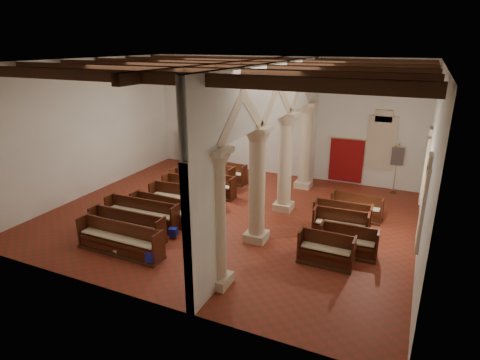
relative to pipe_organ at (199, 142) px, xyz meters
The scene contains 34 objects.
floor 7.24m from the pipe_organ, 50.71° to the right, with size 14.00×14.00×0.00m, color maroon.
ceiling 8.48m from the pipe_organ, 50.71° to the right, with size 14.00×14.00×0.00m, color #321F10.
wall_back 4.81m from the pipe_organ, ahead, with size 14.00×0.02×6.00m, color beige.
wall_front 12.46m from the pipe_organ, 68.63° to the right, with size 14.00×0.02×6.00m, color beige.
wall_left 6.26m from the pipe_organ, 114.44° to the right, with size 0.02×12.00×6.00m, color beige.
wall_right 12.85m from the pipe_organ, 25.56° to the right, with size 0.02×12.00×6.00m, color beige.
ceiling_beams 8.38m from the pipe_organ, 50.71° to the right, with size 13.80×11.80×0.30m, color #3E2414, non-canonical shape.
arcade 8.65m from the pipe_organ, 41.12° to the right, with size 0.90×11.90×6.00m.
window_right_a 13.47m from the pipe_organ, 31.37° to the right, with size 0.03×1.00×2.20m, color #306D4E.
window_right_b 11.89m from the pipe_organ, 14.65° to the right, with size 0.03×1.00×2.20m, color #306D4E.
window_back 9.55m from the pipe_organ, ahead, with size 1.00×0.03×2.20m, color #306D4E.
pipe_organ is the anchor object (origin of this frame).
lectern 1.47m from the pipe_organ, 54.72° to the right, with size 0.58×0.59×1.35m.
dossal_curtain 8.01m from the pipe_organ, ahead, with size 1.80×0.07×2.17m.
processional_banner 10.33m from the pipe_organ, ahead, with size 0.53×0.68×2.33m.
hymnal_box_a 10.67m from the pipe_organ, 68.33° to the right, with size 0.34×0.28×0.34m, color #162699.
hymnal_box_b 8.91m from the pipe_organ, 66.35° to the right, with size 0.29×0.24×0.29m, color navy.
hymnal_box_c 8.09m from the pipe_organ, 55.67° to the right, with size 0.32×0.26×0.32m, color #163F9D.
tube_heater_a 10.10m from the pipe_organ, 78.05° to the right, with size 0.10×0.10×1.04m, color silver.
tube_heater_b 9.48m from the pipe_organ, 80.66° to the right, with size 0.09×0.09×0.88m, color silver.
nave_pew_0 10.08m from the pipe_organ, 75.35° to the right, with size 3.16×0.71×1.05m.
nave_pew_1 9.10m from the pipe_organ, 76.72° to the right, with size 2.97×0.72×1.01m.
nave_pew_2 7.98m from the pipe_organ, 76.29° to the right, with size 3.03×0.78×1.03m.
nave_pew_3 7.56m from the pipe_organ, 70.69° to the right, with size 2.97×0.80×1.01m.
nave_pew_4 6.41m from the pipe_organ, 67.12° to the right, with size 2.77×0.86×1.09m.
nave_pew_5 5.43m from the pipe_organ, 63.94° to the right, with size 2.77×0.82×1.08m.
nave_pew_6 4.61m from the pipe_organ, 58.84° to the right, with size 3.24×0.75×1.03m.
nave_pew_7 3.66m from the pipe_organ, 54.97° to the right, with size 2.90×0.94×1.15m.
nave_pew_8 3.13m from the pipe_organ, 38.79° to the right, with size 2.69×0.83×1.00m.
aisle_pew_0 11.73m from the pipe_organ, 40.45° to the right, with size 1.73×0.70×1.04m.
aisle_pew_1 11.62m from the pipe_organ, 35.42° to the right, with size 1.88×0.74×1.00m.
aisle_pew_2 10.65m from the pipe_organ, 32.29° to the right, with size 1.96×0.82×1.07m.
aisle_pew_3 10.25m from the pipe_organ, 29.36° to the right, with size 2.10×0.81×1.10m.
aisle_pew_4 9.97m from the pipe_organ, 21.76° to the right, with size 2.00×0.74×1.01m.
Camera 1 is at (6.54, -13.34, 6.66)m, focal length 30.00 mm.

